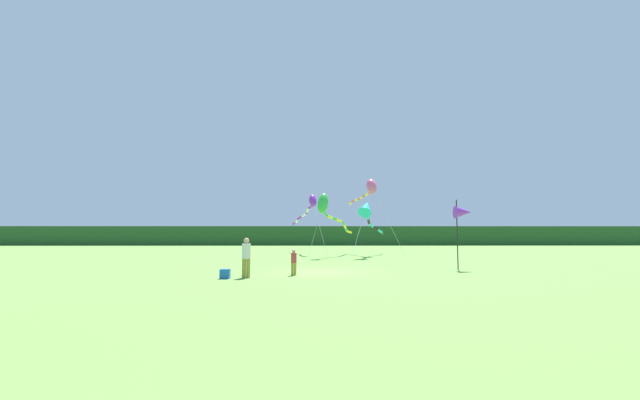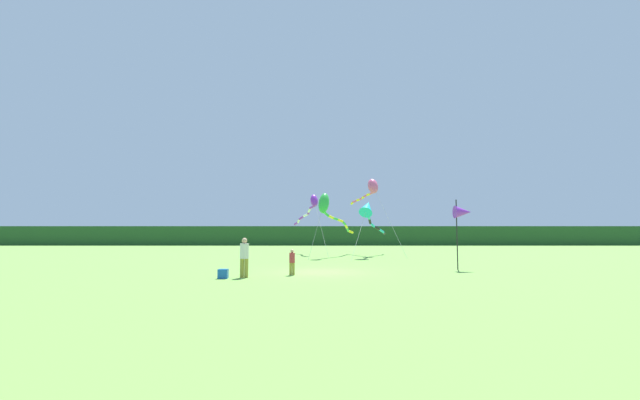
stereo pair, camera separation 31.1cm
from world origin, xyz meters
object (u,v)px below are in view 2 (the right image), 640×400
at_px(kite_cyan, 368,210).
at_px(kite_green, 327,207).
at_px(person_adult, 244,255).
at_px(kite_purple, 310,206).
at_px(cooler_box, 223,274).
at_px(banner_flag_pole, 462,213).
at_px(person_child, 292,261).
at_px(kite_rainbow, 371,188).

distance_m(kite_cyan, kite_green, 3.37).
bearing_deg(kite_cyan, person_adult, -116.22).
relative_size(kite_purple, kite_green, 1.10).
xyz_separation_m(cooler_box, kite_purple, (3.35, 19.60, 4.22)).
relative_size(banner_flag_pole, kite_purple, 0.39).
relative_size(person_adult, person_child, 1.45).
distance_m(kite_purple, kite_green, 5.02).
bearing_deg(person_adult, kite_rainbow, 66.25).
xyz_separation_m(person_child, kite_purple, (0.44, 18.22, 3.74)).
distance_m(person_adult, person_child, 2.34).
bearing_deg(kite_cyan, kite_purple, 136.91).
bearing_deg(cooler_box, kite_cyan, 61.68).
distance_m(cooler_box, kite_rainbow, 21.22).
bearing_deg(kite_purple, person_child, -91.39).
bearing_deg(person_child, kite_cyan, 69.11).
height_order(person_child, cooler_box, person_child).
bearing_deg(kite_cyan, kite_green, -174.87).
relative_size(person_adult, kite_rainbow, 0.21).
xyz_separation_m(person_adult, person_child, (2.05, 1.07, -0.30)).
height_order(banner_flag_pole, kite_green, kite_green).
bearing_deg(banner_flag_pole, kite_green, 124.47).
bearing_deg(banner_flag_pole, person_child, -162.16).
xyz_separation_m(person_adult, kite_green, (3.94, 14.51, 3.05)).
bearing_deg(kite_green, person_adult, -105.21).
distance_m(banner_flag_pole, kite_green, 12.77).
xyz_separation_m(kite_purple, kite_rainbow, (5.47, -1.19, 1.56)).
height_order(person_adult, kite_green, kite_green).
height_order(kite_cyan, kite_rainbow, kite_rainbow).
xyz_separation_m(person_adult, cooler_box, (-0.85, -0.31, -0.78)).
distance_m(cooler_box, banner_flag_pole, 13.08).
height_order(kite_cyan, kite_purple, kite_purple).
xyz_separation_m(person_adult, kite_purple, (2.49, 19.29, 3.44)).
distance_m(person_child, cooler_box, 3.25).
bearing_deg(kite_cyan, kite_rainbow, 78.42).
relative_size(banner_flag_pole, kite_green, 0.43).
bearing_deg(person_adult, cooler_box, -160.04).
height_order(person_adult, kite_rainbow, kite_rainbow).
bearing_deg(person_child, banner_flag_pole, 17.84).
relative_size(person_child, kite_green, 0.14).
xyz_separation_m(person_adult, kite_rainbow, (7.97, 18.11, 5.00)).
distance_m(person_child, banner_flag_pole, 9.86).
xyz_separation_m(kite_green, kite_rainbow, (4.02, 3.60, 1.96)).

